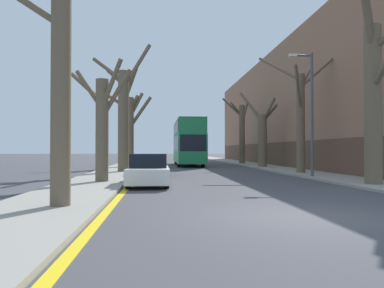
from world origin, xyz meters
name	(u,v)px	position (x,y,z in m)	size (l,w,h in m)	color
ground_plane	(297,216)	(0.00, 0.00, 0.00)	(300.00, 300.00, 0.00)	#424247
sidewalk_left	(140,160)	(-6.41, 50.00, 0.06)	(3.08, 120.00, 0.12)	gray
sidewalk_right	(221,160)	(6.41, 50.00, 0.06)	(3.08, 120.00, 0.12)	gray
building_facade_right	(308,112)	(12.93, 30.92, 5.81)	(10.08, 48.58, 11.63)	#93664C
kerb_line_stripe	(151,160)	(-4.69, 50.00, 0.00)	(0.24, 120.00, 0.01)	yellow
street_tree_left_0	(57,55)	(-6.05, 1.49, 4.15)	(1.91, 3.53, 8.96)	brown
street_tree_left_1	(102,122)	(-6.08, 9.36, 2.92)	(3.35, 2.90, 5.85)	brown
street_tree_left_2	(124,113)	(-5.84, 17.79, 4.23)	(4.37, 2.23, 9.27)	brown
street_tree_left_3	(130,128)	(-6.03, 25.60, 3.60)	(4.17, 1.79, 6.97)	brown
street_tree_right_0	(375,94)	(6.00, 6.67, 4.04)	(2.46, 3.15, 8.39)	brown
street_tree_right_1	(300,115)	(5.97, 15.22, 3.91)	(4.57, 4.81, 8.31)	brown
street_tree_right_2	(262,136)	(5.80, 23.85, 2.86)	(3.17, 2.83, 6.96)	brown
street_tree_right_3	(241,132)	(5.81, 32.35, 3.65)	(2.66, 1.79, 7.47)	brown
double_decker_bus	(188,140)	(-0.37, 29.76, 2.58)	(2.61, 11.80, 4.56)	#1E7F47
parked_car_0	(149,171)	(-3.81, 8.19, 0.67)	(1.81, 4.22, 1.43)	silver
parked_car_1	(152,165)	(-3.81, 14.62, 0.66)	(1.80, 4.23, 1.38)	black
lamp_post	(310,108)	(5.22, 11.78, 4.02)	(1.40, 0.20, 7.14)	#4C4F54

